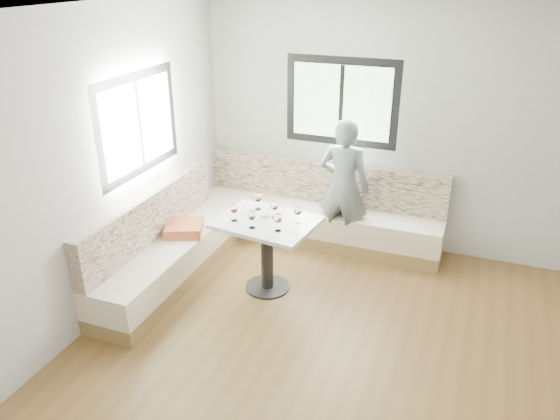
# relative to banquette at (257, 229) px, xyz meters

# --- Properties ---
(room) EXTENTS (5.01, 5.01, 2.81)m
(room) POSITION_rel_banquette_xyz_m (1.51, -1.55, 1.08)
(room) COLOR brown
(room) RESTS_ON ground
(banquette) EXTENTS (2.90, 2.80, 0.95)m
(banquette) POSITION_rel_banquette_xyz_m (0.00, 0.00, 0.00)
(banquette) COLOR olive
(banquette) RESTS_ON ground
(table) EXTENTS (1.02, 0.84, 0.77)m
(table) POSITION_rel_banquette_xyz_m (0.37, -0.59, 0.25)
(table) COLOR black
(table) RESTS_ON ground
(person) EXTENTS (0.60, 0.42, 1.58)m
(person) POSITION_rel_banquette_xyz_m (0.86, 0.47, 0.46)
(person) COLOR slate
(person) RESTS_ON ground
(olive_ramekin) EXTENTS (0.10, 0.10, 0.04)m
(olive_ramekin) POSITION_rel_banquette_xyz_m (0.32, -0.51, 0.46)
(olive_ramekin) COLOR white
(olive_ramekin) RESTS_ON table
(wine_glass_a) EXTENTS (0.08, 0.08, 0.18)m
(wine_glass_a) POSITION_rel_banquette_xyz_m (0.08, -0.71, 0.57)
(wine_glass_a) COLOR white
(wine_glass_a) RESTS_ON table
(wine_glass_b) EXTENTS (0.08, 0.08, 0.18)m
(wine_glass_b) POSITION_rel_banquette_xyz_m (0.30, -0.79, 0.57)
(wine_glass_b) COLOR white
(wine_glass_b) RESTS_ON table
(wine_glass_c) EXTENTS (0.08, 0.08, 0.18)m
(wine_glass_c) POSITION_rel_banquette_xyz_m (0.55, -0.76, 0.57)
(wine_glass_c) COLOR white
(wine_glass_c) RESTS_ON table
(wine_glass_d) EXTENTS (0.08, 0.08, 0.18)m
(wine_glass_d) POSITION_rel_banquette_xyz_m (0.42, -0.50, 0.57)
(wine_glass_d) COLOR white
(wine_glass_d) RESTS_ON table
(wine_glass_e) EXTENTS (0.08, 0.08, 0.18)m
(wine_glass_e) POSITION_rel_banquette_xyz_m (0.67, -0.52, 0.57)
(wine_glass_e) COLOR white
(wine_glass_e) RESTS_ON table
(wine_glass_f) EXTENTS (0.08, 0.08, 0.18)m
(wine_glass_f) POSITION_rel_banquette_xyz_m (0.18, -0.38, 0.57)
(wine_glass_f) COLOR white
(wine_glass_f) RESTS_ON table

